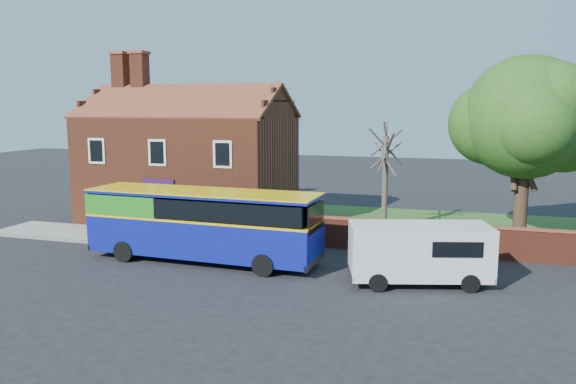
% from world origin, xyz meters
% --- Properties ---
extents(ground, '(120.00, 120.00, 0.00)m').
position_xyz_m(ground, '(0.00, 0.00, 0.00)').
color(ground, black).
rests_on(ground, ground).
extents(pavement, '(18.00, 3.50, 0.12)m').
position_xyz_m(pavement, '(-7.00, 5.75, 0.06)').
color(pavement, gray).
rests_on(pavement, ground).
extents(kerb, '(18.00, 0.15, 0.14)m').
position_xyz_m(kerb, '(-7.00, 4.00, 0.07)').
color(kerb, slate).
rests_on(kerb, ground).
extents(grass_strip, '(26.00, 12.00, 0.04)m').
position_xyz_m(grass_strip, '(13.00, 13.00, 0.02)').
color(grass_strip, '#426B28').
rests_on(grass_strip, ground).
extents(shop_building, '(12.30, 8.13, 10.50)m').
position_xyz_m(shop_building, '(-7.02, 11.50, 3.41)').
color(shop_building, brown).
rests_on(shop_building, ground).
extents(boundary_wall, '(22.00, 0.38, 1.60)m').
position_xyz_m(boundary_wall, '(13.00, 7.00, 0.81)').
color(boundary_wall, maroon).
rests_on(boundary_wall, ground).
extents(bus, '(11.05, 3.16, 3.34)m').
position_xyz_m(bus, '(-2.26, 2.66, 1.89)').
color(bus, navy).
rests_on(bus, ground).
extents(van_near, '(5.99, 3.66, 2.46)m').
position_xyz_m(van_near, '(7.95, 2.16, 1.38)').
color(van_near, silver).
rests_on(van_near, ground).
extents(large_tree, '(8.03, 6.36, 9.80)m').
position_xyz_m(large_tree, '(12.58, 11.02, 6.41)').
color(large_tree, black).
rests_on(large_tree, ground).
extents(bare_tree, '(2.26, 2.70, 6.03)m').
position_xyz_m(bare_tree, '(5.34, 11.12, 3.10)').
color(bare_tree, '#4C4238').
rests_on(bare_tree, ground).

